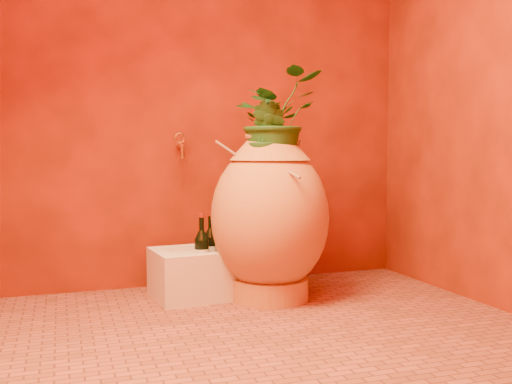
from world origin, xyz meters
name	(u,v)px	position (x,y,z in m)	size (l,w,h in m)	color
floor	(262,331)	(0.00, 0.00, 0.00)	(2.50, 2.50, 0.00)	brown
wall_back	(206,75)	(0.00, 1.00, 1.25)	(2.50, 0.02, 2.50)	#501604
wall_right	(497,60)	(1.25, 0.00, 1.25)	(0.02, 2.00, 2.50)	#501604
amphora	(270,216)	(0.22, 0.50, 0.45)	(0.73, 0.73, 0.90)	#AF7731
stone_basin	(205,274)	(-0.09, 0.68, 0.13)	(0.59, 0.43, 0.26)	beige
wine_bottle_a	(211,248)	(-0.05, 0.73, 0.26)	(0.08, 0.08, 0.32)	black
wine_bottle_b	(232,251)	(0.05, 0.63, 0.25)	(0.08, 0.08, 0.31)	black
wine_bottle_c	(202,252)	(-0.12, 0.61, 0.26)	(0.08, 0.08, 0.33)	black
wall_tap	(180,145)	(-0.17, 0.92, 0.84)	(0.07, 0.14, 0.15)	#A36D25
plant_main	(275,119)	(0.25, 0.51, 0.97)	(0.47, 0.41, 0.52)	#1A491A
plant_side	(267,138)	(0.18, 0.43, 0.87)	(0.20, 0.16, 0.37)	#1A491A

